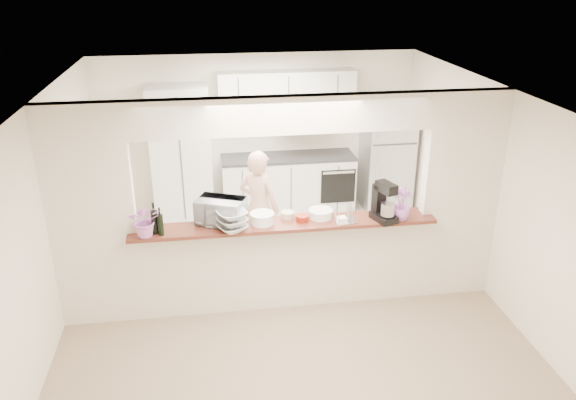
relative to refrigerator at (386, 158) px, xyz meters
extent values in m
plane|color=tan|center=(-2.05, -2.65, -0.85)|extent=(6.00, 6.00, 0.00)
cube|color=silver|center=(-2.05, -1.10, -0.84)|extent=(5.00, 2.90, 0.01)
cube|color=silver|center=(-4.10, -2.65, 0.40)|extent=(0.90, 0.15, 2.50)
cube|color=silver|center=(0.00, -2.65, 0.40)|extent=(0.90, 0.15, 2.50)
cube|color=silver|center=(-2.05, -2.65, 1.45)|extent=(3.20, 0.15, 0.40)
cube|color=silver|center=(-2.05, -2.65, -0.32)|extent=(3.20, 0.15, 1.05)
cube|color=brown|center=(-2.05, -2.70, 0.22)|extent=(3.40, 0.38, 0.04)
cube|color=silver|center=(-3.25, 0.05, 0.20)|extent=(0.90, 0.60, 2.10)
cube|color=silver|center=(-1.60, 0.05, -0.40)|extent=(2.10, 0.60, 0.90)
cube|color=#323234|center=(-1.60, 0.05, 0.07)|extent=(2.10, 0.62, 0.04)
cube|color=silver|center=(-1.60, 0.18, 1.02)|extent=(2.10, 0.35, 0.75)
cube|color=black|center=(-1.35, 0.07, 0.59)|extent=(0.75, 0.45, 0.12)
cube|color=black|center=(-0.85, -0.25, -0.35)|extent=(0.55, 0.02, 0.55)
cube|color=silver|center=(0.00, 0.00, 0.00)|extent=(0.75, 0.70, 1.70)
imported|color=pink|center=(-3.54, -2.80, 0.42)|extent=(0.34, 0.31, 0.36)
cylinder|color=black|center=(-3.45, -2.75, 0.37)|extent=(0.07, 0.07, 0.26)
cylinder|color=black|center=(-3.45, -2.75, 0.55)|extent=(0.02, 0.02, 0.09)
cylinder|color=black|center=(-3.39, -2.80, 0.36)|extent=(0.06, 0.06, 0.23)
cylinder|color=black|center=(-3.39, -2.80, 0.51)|extent=(0.02, 0.02, 0.08)
imported|color=#ADAEB2|center=(-2.75, -2.60, 0.38)|extent=(0.61, 0.52, 0.28)
imported|color=silver|center=(-2.64, -2.82, 0.35)|extent=(0.41, 0.41, 0.23)
cylinder|color=white|center=(-2.30, -2.68, 0.30)|extent=(0.26, 0.26, 0.12)
cylinder|color=white|center=(-2.30, -2.68, 0.36)|extent=(0.27, 0.27, 0.01)
cylinder|color=white|center=(-1.63, -2.62, 0.28)|extent=(0.26, 0.26, 0.09)
cylinder|color=white|center=(-1.63, -2.62, 0.33)|extent=(0.27, 0.27, 0.01)
cylinder|color=maroon|center=(-1.85, -2.68, 0.28)|extent=(0.15, 0.15, 0.07)
cylinder|color=#C7B08C|center=(-2.00, -2.57, 0.28)|extent=(0.16, 0.16, 0.07)
cube|color=silver|center=(-1.38, -2.80, 0.25)|extent=(0.25, 0.17, 0.01)
cube|color=white|center=(-1.38, -2.80, 0.28)|extent=(0.11, 0.11, 0.06)
cube|color=black|center=(-0.95, -2.80, 0.28)|extent=(0.28, 0.35, 0.08)
cube|color=black|center=(-0.98, -2.70, 0.48)|extent=(0.16, 0.14, 0.32)
cube|color=black|center=(-0.94, -2.81, 0.64)|extent=(0.21, 0.29, 0.11)
cylinder|color=#B7B7BC|center=(-0.93, -2.86, 0.40)|extent=(0.15, 0.15, 0.14)
imported|color=#C06BC7|center=(-0.75, -2.80, 0.43)|extent=(0.21, 0.21, 0.37)
imported|color=#DFA991|center=(-2.23, -1.58, -0.06)|extent=(0.68, 0.64, 1.57)
camera|label=1|loc=(-2.85, -8.27, 2.90)|focal=35.00mm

